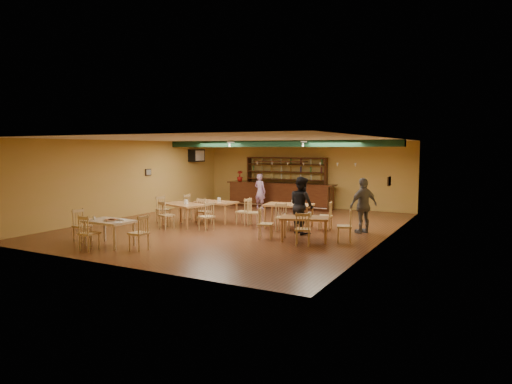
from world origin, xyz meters
The scene contains 23 objects.
floor centered at (0.00, 0.00, 0.00)m, with size 12.00×12.00×0.00m, color #522B17.
ceiling_beam centered at (0.00, 2.80, 2.87)m, with size 10.00×0.30×0.25m, color black.
track_rail_left centered at (-1.80, 3.40, 2.94)m, with size 0.05×2.50×0.05m, color silver.
track_rail_right centered at (1.40, 3.40, 2.94)m, with size 0.05×2.50×0.05m, color silver.
ac_unit centered at (-4.80, 4.20, 2.35)m, with size 0.34×0.70×0.48m, color silver.
picture_left centered at (-4.97, 1.00, 1.70)m, with size 0.04×0.34×0.28m, color black.
picture_right centered at (4.97, 0.50, 1.70)m, with size 0.04×0.34×0.28m, color black.
bar_counter centered at (-0.86, 5.15, 0.56)m, with size 5.14×0.85×1.13m, color black.
back_bar_hutch centered at (-0.86, 5.78, 1.14)m, with size 3.98×0.40×2.28m, color black.
poinsettia centered at (-2.99, 5.15, 1.38)m, with size 0.28×0.28×0.50m, color maroon.
dining_table_a centered at (-1.25, 0.41, 0.37)m, with size 1.49×0.89×0.74m, color #A9733C.
dining_table_b centered at (1.64, 0.51, 0.40)m, with size 1.61×0.97×0.80m, color #A9733C.
dining_table_c centered at (-1.71, -0.91, 0.39)m, with size 1.55×0.93×0.78m, color #A9733C.
dining_table_d centered at (2.95, -1.29, 0.35)m, with size 1.39×0.84×0.70m, color #A9733C.
near_table centered at (-1.56, -4.48, 0.36)m, with size 1.33×0.85×0.71m, color tan.
pizza_tray centered at (-1.46, -4.48, 0.72)m, with size 0.40×0.40×0.01m, color silver.
parmesan_shaker centered at (-1.98, -4.63, 0.77)m, with size 0.07×0.07×0.11m, color #EAE5C6.
napkin_stack centered at (-1.23, -4.30, 0.73)m, with size 0.20×0.15×0.03m, color white.
pizza_server centered at (-1.32, -4.44, 0.73)m, with size 0.32×0.09×0.00m, color silver.
side_plate centered at (-1.04, -4.67, 0.72)m, with size 0.22×0.22×0.01m, color white.
patron_bar centered at (-1.46, 4.33, 0.78)m, with size 0.57×0.37×1.56m, color #A855B9.
patron_right_a centered at (2.44, -0.29, 0.91)m, with size 0.88×0.69×1.81m, color black.
patron_right_b centered at (4.15, 0.71, 0.88)m, with size 1.03×0.43×1.76m, color slate.
Camera 1 is at (7.91, -13.52, 2.69)m, focal length 31.96 mm.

